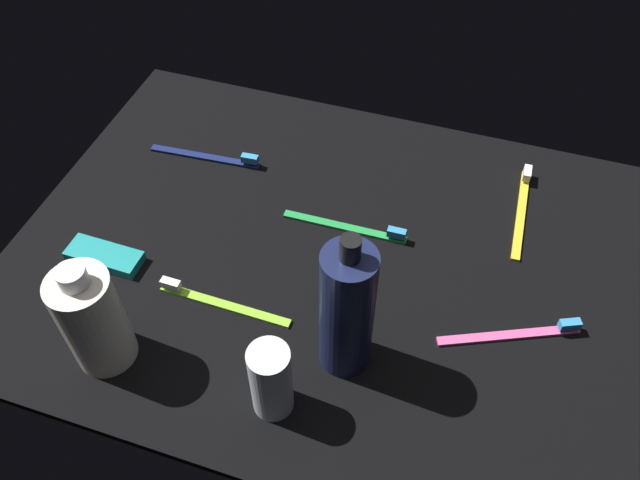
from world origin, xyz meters
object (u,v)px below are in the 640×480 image
lotion_bottle (347,311)px  toothbrush_lime (216,301)px  toothbrush_navy (212,156)px  snack_bar_teal (105,256)px  bodywash_bottle (93,319)px  deodorant_stick (271,380)px  toothbrush_yellow (522,207)px  toothbrush_green (352,227)px  toothbrush_pink (518,333)px

lotion_bottle → toothbrush_lime: size_ratio=1.21×
toothbrush_navy → lotion_bottle: bearing=-42.4°
lotion_bottle → snack_bar_teal: (-35.33, 4.27, -8.94)cm
toothbrush_lime → bodywash_bottle: bearing=-131.9°
deodorant_stick → toothbrush_navy: (-23.92, 35.83, -4.82)cm
toothbrush_navy → toothbrush_yellow: bearing=4.9°
toothbrush_navy → toothbrush_green: bearing=-16.6°
toothbrush_green → toothbrush_pink: size_ratio=1.06×
snack_bar_teal → toothbrush_pink: bearing=6.4°
lotion_bottle → toothbrush_green: lotion_bottle is taller
lotion_bottle → toothbrush_pink: bearing=25.6°
toothbrush_green → snack_bar_teal: size_ratio=1.73×
toothbrush_green → toothbrush_yellow: same height
toothbrush_pink → snack_bar_teal: (-54.97, -5.12, 0.14)cm
bodywash_bottle → toothbrush_yellow: 60.62cm
bodywash_bottle → deodorant_stick: size_ratio=1.50×
bodywash_bottle → toothbrush_green: size_ratio=0.91×
toothbrush_pink → toothbrush_green: bearing=156.8°
lotion_bottle → deodorant_stick: lotion_bottle is taller
toothbrush_lime → lotion_bottle: bearing=-7.1°
toothbrush_pink → toothbrush_navy: bearing=160.1°
toothbrush_green → snack_bar_teal: 34.29cm
deodorant_stick → toothbrush_green: 28.81cm
toothbrush_navy → toothbrush_pink: size_ratio=1.07×
lotion_bottle → snack_bar_teal: bearing=173.1°
toothbrush_yellow → snack_bar_teal: 59.54cm
toothbrush_green → snack_bar_teal: (-30.53, -15.61, 0.14)cm
lotion_bottle → toothbrush_pink: (19.63, 9.39, -9.08)cm
toothbrush_lime → snack_bar_teal: bearing=173.3°
toothbrush_navy → toothbrush_yellow: 47.72cm
toothbrush_yellow → snack_bar_teal: bearing=-152.9°
lotion_bottle → toothbrush_yellow: lotion_bottle is taller
bodywash_bottle → snack_bar_teal: (-7.83, 12.75, -6.55)cm
toothbrush_green → toothbrush_yellow: size_ratio=1.00×
lotion_bottle → bodywash_bottle: 28.88cm
deodorant_stick → toothbrush_green: (1.17, 28.38, -4.82)cm
toothbrush_lime → toothbrush_navy: bearing=115.5°
bodywash_bottle → toothbrush_lime: size_ratio=0.91×
bodywash_bottle → deodorant_stick: 21.61cm
bodywash_bottle → toothbrush_lime: bearing=48.1°
toothbrush_navy → toothbrush_yellow: same height
deodorant_stick → toothbrush_pink: size_ratio=0.64×
toothbrush_pink → toothbrush_lime: (-37.52, -7.16, 0.00)cm
toothbrush_pink → lotion_bottle: bearing=-154.4°
toothbrush_lime → toothbrush_yellow: bearing=39.4°
snack_bar_teal → toothbrush_yellow: bearing=28.2°
toothbrush_green → toothbrush_navy: same height
toothbrush_green → toothbrush_yellow: (22.47, 11.53, 0.00)cm
snack_bar_teal → lotion_bottle: bearing=-5.8°
lotion_bottle → toothbrush_pink: size_ratio=1.29×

